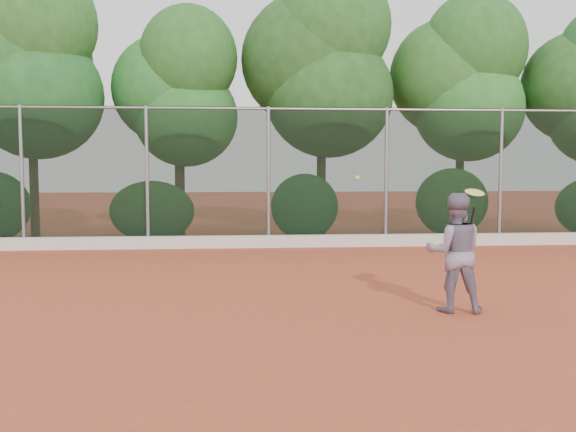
{
  "coord_description": "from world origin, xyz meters",
  "views": [
    {
      "loc": [
        -0.82,
        -9.07,
        2.06
      ],
      "look_at": [
        0.0,
        1.0,
        1.25
      ],
      "focal_mm": 40.0,
      "sensor_mm": 36.0,
      "label": 1
    }
  ],
  "objects": [
    {
      "name": "ground",
      "position": [
        0.0,
        0.0,
        0.0
      ],
      "size": [
        80.0,
        80.0,
        0.0
      ],
      "primitive_type": "plane",
      "color": "#AF4529",
      "rests_on": "ground"
    },
    {
      "name": "tennis_racket",
      "position": [
        2.49,
        -0.41,
        1.63
      ],
      "size": [
        0.34,
        0.33,
        0.58
      ],
      "color": "black",
      "rests_on": "ground"
    },
    {
      "name": "chainlink_fence",
      "position": [
        -0.0,
        7.0,
        1.86
      ],
      "size": [
        24.09,
        0.09,
        3.5
      ],
      "color": "black",
      "rests_on": "ground"
    },
    {
      "name": "tennis_player",
      "position": [
        2.22,
        -0.4,
        0.83
      ],
      "size": [
        0.91,
        0.76,
        1.67
      ],
      "primitive_type": "imported",
      "rotation": [
        0.0,
        0.0,
        2.97
      ],
      "color": "slate",
      "rests_on": "ground"
    },
    {
      "name": "foliage_backdrop",
      "position": [
        -0.55,
        8.98,
        4.4
      ],
      "size": [
        23.7,
        3.63,
        7.55
      ],
      "color": "#3C2A17",
      "rests_on": "ground"
    },
    {
      "name": "tennis_ball_in_flight",
      "position": [
        0.94,
        0.11,
        1.87
      ],
      "size": [
        0.06,
        0.06,
        0.06
      ],
      "color": "yellow",
      "rests_on": "ground"
    },
    {
      "name": "concrete_curb",
      "position": [
        0.0,
        6.82,
        0.15
      ],
      "size": [
        24.0,
        0.2,
        0.3
      ],
      "primitive_type": "cube",
      "color": "beige",
      "rests_on": "ground"
    }
  ]
}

